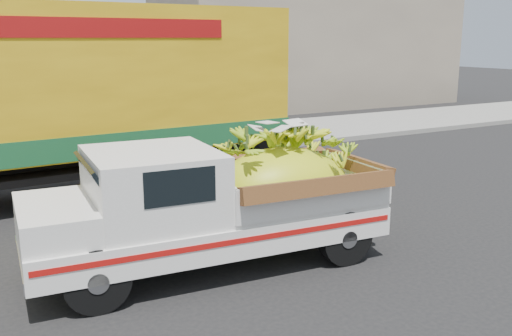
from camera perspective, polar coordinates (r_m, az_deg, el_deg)
ground at (r=7.82m, az=-13.46°, el=-11.46°), size 100.00×100.00×0.00m
curb at (r=14.51m, az=-21.35°, el=-0.33°), size 60.00×0.25×0.15m
sidewalk at (r=16.55m, az=-22.41°, el=1.11°), size 60.00×4.00×0.14m
building_right at (r=27.97m, az=5.31°, el=12.51°), size 14.00×6.00×6.00m
pickup_truck at (r=8.12m, az=-2.25°, el=-3.16°), size 5.07×2.16×1.73m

